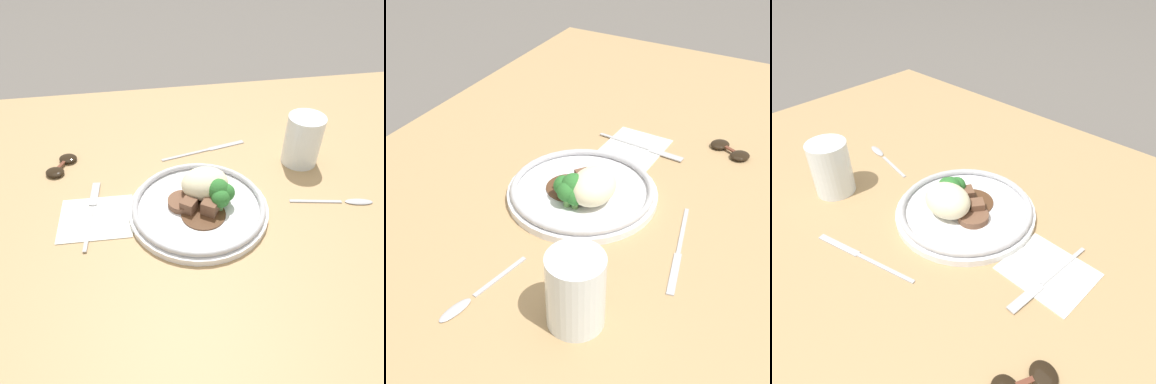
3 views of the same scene
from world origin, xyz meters
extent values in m
plane|color=#5B5651|center=(0.00, 0.00, 0.00)|extent=(8.00, 8.00, 0.00)
cube|color=tan|center=(0.00, 0.00, 0.02)|extent=(1.53, 1.04, 0.03)
cube|color=silver|center=(-0.17, -0.03, 0.03)|extent=(0.14, 0.12, 0.00)
cylinder|color=white|center=(0.03, -0.04, 0.04)|extent=(0.27, 0.27, 0.01)
torus|color=#B2B2B7|center=(0.03, -0.04, 0.05)|extent=(0.26, 0.26, 0.01)
ellipsoid|color=beige|center=(0.05, -0.01, 0.08)|extent=(0.09, 0.08, 0.06)
cylinder|color=brown|center=(0.00, -0.03, 0.05)|extent=(0.06, 0.06, 0.01)
cylinder|color=#51331E|center=(0.03, -0.07, 0.05)|extent=(0.09, 0.09, 0.00)
cube|color=brown|center=(0.05, -0.06, 0.06)|extent=(0.04, 0.04, 0.03)
cube|color=brown|center=(0.06, -0.06, 0.06)|extent=(0.03, 0.03, 0.02)
cube|color=brown|center=(0.01, -0.05, 0.06)|extent=(0.04, 0.04, 0.03)
cylinder|color=#5B8E47|center=(0.08, -0.03, 0.05)|extent=(0.01, 0.01, 0.01)
sphere|color=#2D702D|center=(0.08, -0.03, 0.07)|extent=(0.03, 0.03, 0.03)
cylinder|color=#5B8E47|center=(0.07, -0.06, 0.05)|extent=(0.01, 0.01, 0.02)
sphere|color=#2D702D|center=(0.07, -0.06, 0.07)|extent=(0.04, 0.04, 0.04)
cylinder|color=#5B8E47|center=(0.07, -0.04, 0.05)|extent=(0.02, 0.02, 0.02)
sphere|color=#2D702D|center=(0.07, -0.04, 0.08)|extent=(0.04, 0.04, 0.04)
cylinder|color=#5B8E47|center=(0.08, -0.05, 0.05)|extent=(0.01, 0.01, 0.02)
sphere|color=#2D702D|center=(0.08, -0.05, 0.08)|extent=(0.04, 0.04, 0.04)
cylinder|color=yellow|center=(0.29, 0.09, 0.06)|extent=(0.07, 0.07, 0.06)
cylinder|color=white|center=(0.29, 0.09, 0.09)|extent=(0.08, 0.08, 0.11)
cube|color=#ADADB2|center=(-0.18, -0.06, 0.03)|extent=(0.02, 0.12, 0.00)
cube|color=#ADADB2|center=(-0.17, 0.04, 0.03)|extent=(0.02, 0.07, 0.00)
cube|color=#ADADB2|center=(0.04, 0.15, 0.03)|extent=(0.12, 0.03, 0.00)
cube|color=#ADADB2|center=(0.14, 0.17, 0.03)|extent=(0.09, 0.03, 0.00)
cube|color=#ADADB2|center=(0.27, -0.05, 0.03)|extent=(0.10, 0.03, 0.00)
ellipsoid|color=#ADADB2|center=(0.36, -0.07, 0.03)|extent=(0.06, 0.03, 0.01)
ellipsoid|color=black|center=(-0.26, 0.13, 0.04)|extent=(0.05, 0.05, 0.01)
ellipsoid|color=black|center=(-0.24, 0.17, 0.04)|extent=(0.05, 0.05, 0.01)
cube|color=brown|center=(-0.25, 0.15, 0.04)|extent=(0.02, 0.03, 0.00)
camera|label=1|loc=(-0.07, -0.57, 0.55)|focal=35.00mm
camera|label=2|loc=(0.72, 0.33, 0.61)|focal=50.00mm
camera|label=3|loc=(-0.35, 0.37, 0.51)|focal=35.00mm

